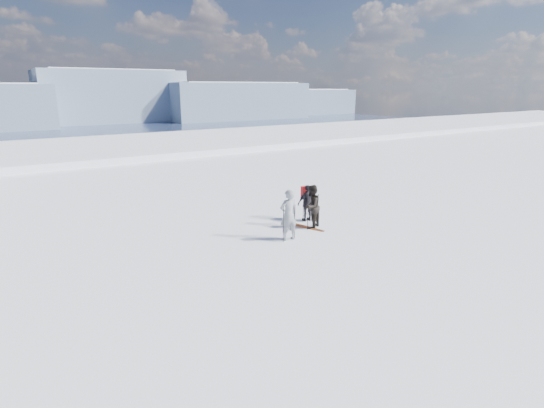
{
  "coord_description": "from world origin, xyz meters",
  "views": [
    {
      "loc": [
        -9.61,
        -8.91,
        5.33
      ],
      "look_at": [
        -1.82,
        3.0,
        1.4
      ],
      "focal_mm": 28.0,
      "sensor_mm": 36.0,
      "label": 1
    }
  ],
  "objects": [
    {
      "name": "backpack",
      "position": [
        0.81,
        4.53,
        1.76
      ],
      "size": [
        0.35,
        0.24,
        0.49
      ],
      "primitive_type": "cube",
      "rotation": [
        0.0,
        0.0,
        2.96
      ],
      "color": "red",
      "rests_on": "skier_pack"
    },
    {
      "name": "skier_dark",
      "position": [
        0.34,
        3.49,
        0.86
      ],
      "size": [
        1.04,
        0.95,
        1.72
      ],
      "primitive_type": "imported",
      "rotation": [
        0.0,
        0.0,
        3.6
      ],
      "color": "black",
      "rests_on": "ground"
    },
    {
      "name": "ski_poles",
      "position": [
        -0.05,
        3.46,
        0.64
      ],
      "size": [
        2.6,
        1.53,
        1.35
      ],
      "color": "black",
      "rests_on": "ground"
    },
    {
      "name": "skier_pack",
      "position": [
        0.76,
        4.28,
        0.76
      ],
      "size": [
        0.94,
        0.53,
        1.51
      ],
      "primitive_type": "imported",
      "rotation": [
        0.0,
        0.0,
        2.96
      ],
      "color": "black",
      "rests_on": "ground"
    },
    {
      "name": "skis_loose",
      "position": [
        0.16,
        3.66,
        0.01
      ],
      "size": [
        0.77,
        1.66,
        0.03
      ],
      "color": "black",
      "rests_on": "ground"
    },
    {
      "name": "lake_basin",
      "position": [
        0.0,
        30.0,
        -6.5
      ],
      "size": [
        820.0,
        820.0,
        71.62
      ],
      "color": "white",
      "rests_on": "ground"
    },
    {
      "name": "far_mountain_range",
      "position": [
        29.6,
        454.78,
        -7.19
      ],
      "size": [
        770.0,
        110.0,
        53.0
      ],
      "color": "slate",
      "rests_on": "ground"
    },
    {
      "name": "skier_grey",
      "position": [
        -1.2,
        2.87,
        0.93
      ],
      "size": [
        0.72,
        0.5,
        1.87
      ],
      "primitive_type": "imported",
      "rotation": [
        0.0,
        0.0,
        3.06
      ],
      "color": "gray",
      "rests_on": "ground"
    }
  ]
}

